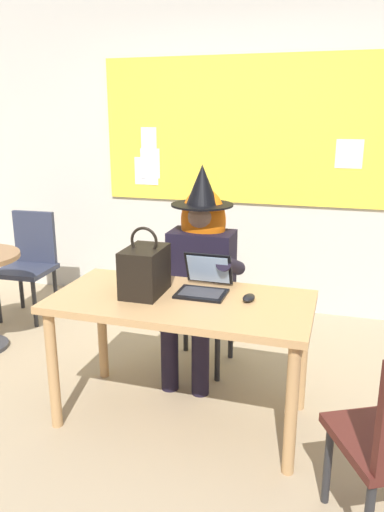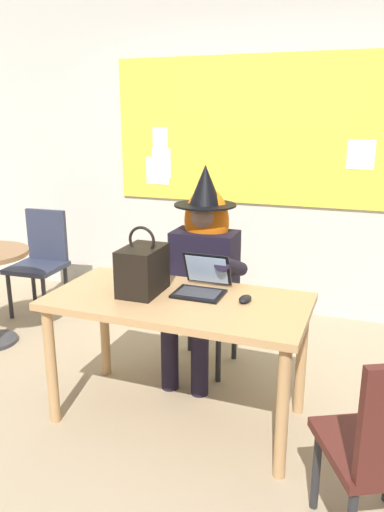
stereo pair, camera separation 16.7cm
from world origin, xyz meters
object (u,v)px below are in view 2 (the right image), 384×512
Objects in this scene: person_costumed at (202,261)px; handbag at (143,269)px; chair_at_desk at (208,295)px; desk_main at (178,314)px; computer_mouse at (245,299)px; chair_spare_by_window at (41,256)px; laptop at (202,284)px.

person_costumed is 3.66× the size of handbag.
chair_at_desk is 2.33× the size of handbag.
handbag is (-0.15, -0.57, 0.10)m from person_costumed.
desk_main is 0.38m from computer_mouse.
desk_main is at bearing 6.38° from person_costumed.
handbag is (-0.57, -0.05, 0.12)m from computer_mouse.
handbag reaches higher than chair_spare_by_window.
person_costumed reaches higher than computer_mouse.
chair_at_desk is 0.66m from laptop.
chair_spare_by_window is (-1.65, 0.52, -0.27)m from person_costumed.
desk_main is at bearing 54.53° from chair_spare_by_window.
computer_mouse is 0.58m from handbag.
desk_main is 1.02× the size of person_costumed.
laptop is at bearing 19.30° from person_costumed.
computer_mouse is 0.12× the size of chair_spare_by_window.
handbag is at bearing -14.33° from person_costumed.
chair_spare_by_window is at bearing -101.04° from chair_at_desk.
person_costumed is 13.29× the size of computer_mouse.
computer_mouse is (0.36, 0.07, 0.11)m from desk_main.
handbag reaches higher than desk_main.
handbag is (-0.30, -0.12, 0.09)m from laptop.
laptop is 0.28m from computer_mouse.
chair_spare_by_window is at bearing 161.50° from computer_mouse.
handbag is (-0.21, 0.02, 0.23)m from desk_main.
chair_spare_by_window is (-1.66, 0.40, 0.01)m from chair_at_desk.
chair_at_desk is 0.30m from person_costumed.
chair_at_desk is 2.97× the size of laptop.
laptop is 2.07m from chair_spare_by_window.
person_costumed is at bearing 137.09° from computer_mouse.
chair_at_desk is 8.47× the size of computer_mouse.
chair_spare_by_window reaches higher than desk_main.
chair_at_desk reaches higher than computer_mouse.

